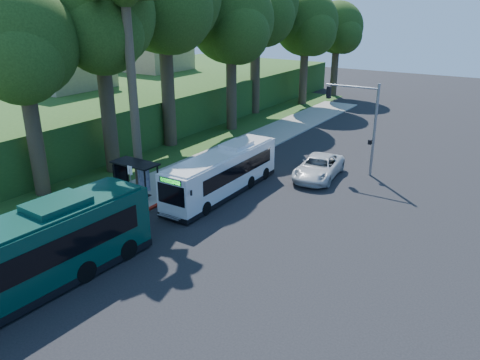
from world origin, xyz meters
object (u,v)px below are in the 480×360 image
Objects in this scene: white_bus at (223,172)px; pickup at (319,167)px; teal_bus at (21,258)px; bus_shelter at (134,172)px.

white_bus reaches higher than pickup.
teal_bus is at bearing -109.49° from pickup.
pickup is (4.26, 6.46, -0.75)m from white_bus.
teal_bus is (-0.55, -14.79, 0.33)m from white_bus.
pickup is at bearing 55.98° from white_bus.
teal_bus reaches higher than white_bus.
white_bus is (4.65, 3.74, -0.23)m from bus_shelter.
bus_shelter is 0.54× the size of pickup.
bus_shelter is at bearing -137.90° from pickup.
white_bus is 0.82× the size of teal_bus.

